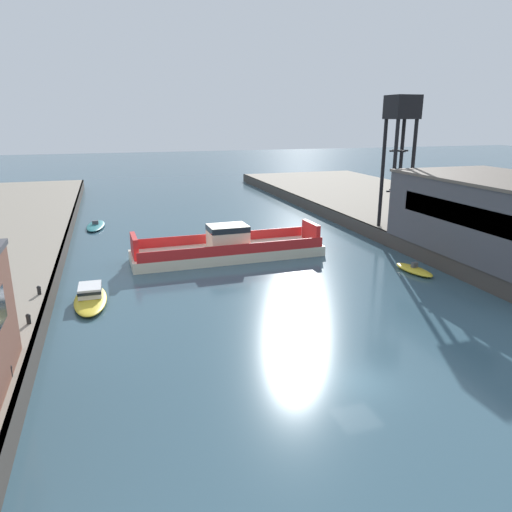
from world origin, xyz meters
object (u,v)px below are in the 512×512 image
Objects in this scene: chain_ferry at (228,248)px; moored_boat_near_right at (90,297)px; warehouse_shed at (505,216)px; crane_tower at (401,126)px; moored_boat_mid_left at (96,226)px; moored_boat_near_left at (414,270)px.

moored_boat_near_right is at bearing -146.49° from chain_ferry.
chain_ferry is 0.96× the size of warehouse_shed.
crane_tower is at bearing 3.37° from chain_ferry.
crane_tower reaches higher than moored_boat_mid_left.
moored_boat_near_left is at bearing 172.39° from warehouse_shed.
moored_boat_near_left is (16.56, -10.64, -0.83)m from chain_ferry.
warehouse_shed is 16.20m from crane_tower.
moored_boat_near_right is at bearing -163.35° from crane_tower.
moored_boat_near_left is 0.32× the size of crane_tower.
moored_boat_near_left is at bearing -2.20° from moored_boat_near_right.
chain_ferry is 1.35× the size of crane_tower.
chain_ferry reaches higher than moored_boat_near_right.
crane_tower is at bearing 107.65° from warehouse_shed.
crane_tower is (-4.18, 13.14, 8.50)m from warehouse_shed.
moored_boat_near_right is 0.98× the size of moored_boat_mid_left.
chain_ferry is 25.17m from crane_tower.
moored_boat_near_right is at bearing 177.80° from moored_boat_near_left.
moored_boat_near_left is at bearing -112.87° from crane_tower.
moored_boat_mid_left is at bearing 134.86° from moored_boat_near_left.
chain_ferry is 17.14m from moored_boat_near_right.
crane_tower reaches higher than moored_boat_near_left.
crane_tower is (21.59, 1.27, 12.89)m from chain_ferry.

